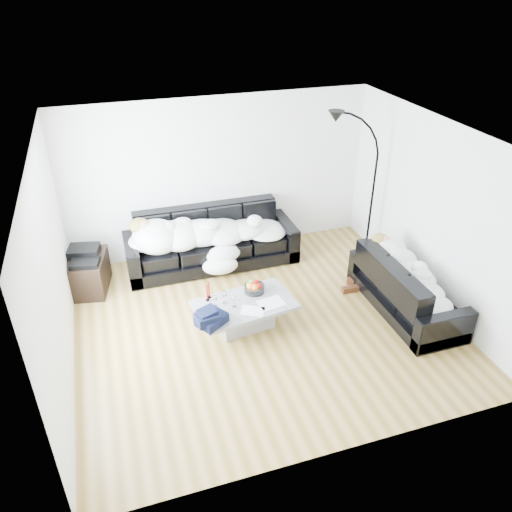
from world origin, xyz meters
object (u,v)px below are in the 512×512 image
object	(u,v)px
wine_glass_c	(234,301)
candle_left	(207,293)
floor_lamp	(372,195)
stereo	(84,254)
sofa_right	(407,286)
wine_glass_b	(215,301)
sleeper_right	(410,272)
sofa_back	(211,239)
av_cabinet	(88,273)
wine_glass_a	(224,297)
coffee_table	(245,315)
fruit_bowl	(254,286)
shoes	(353,286)
candle_right	(209,290)
sleeper_back	(212,229)

from	to	relation	value
wine_glass_c	candle_left	size ratio (longest dim) A/B	0.71
floor_lamp	wine_glass_c	bearing A→B (deg)	-164.39
candle_left	stereo	size ratio (longest dim) A/B	0.56
sofa_right	wine_glass_b	world-z (taller)	sofa_right
sofa_right	sleeper_right	xyz separation A→B (m)	(0.00, -0.00, 0.23)
sofa_back	av_cabinet	size ratio (longest dim) A/B	3.49
wine_glass_c	wine_glass_b	bearing A→B (deg)	156.43
sleeper_right	floor_lamp	world-z (taller)	floor_lamp
stereo	sofa_back	bearing A→B (deg)	16.66
sofa_back	wine_glass_a	bearing A→B (deg)	-97.54
coffee_table	floor_lamp	size ratio (longest dim) A/B	0.60
coffee_table	wine_glass_b	distance (m)	0.48
fruit_bowl	sofa_right	bearing A→B (deg)	-14.30
sofa_right	shoes	xyz separation A→B (m)	(-0.46, 0.68, -0.34)
coffee_table	wine_glass_c	bearing A→B (deg)	-167.23
sofa_back	wine_glass_c	bearing A→B (deg)	-94.00
candle_right	floor_lamp	size ratio (longest dim) A/B	0.12
sleeper_right	wine_glass_a	world-z (taller)	sleeper_right
av_cabinet	floor_lamp	distance (m)	4.58
sleeper_back	wine_glass_a	size ratio (longest dim) A/B	12.40
sleeper_back	av_cabinet	world-z (taller)	sleeper_back
fruit_bowl	wine_glass_b	bearing A→B (deg)	-165.59
coffee_table	wine_glass_b	xyz separation A→B (m)	(-0.39, 0.07, 0.27)
wine_glass_b	candle_right	world-z (taller)	candle_right
candle_right	coffee_table	bearing A→B (deg)	-32.84
sleeper_back	candle_right	world-z (taller)	sleeper_back
sofa_back	coffee_table	xyz separation A→B (m)	(0.03, -1.77, -0.26)
sleeper_right	coffee_table	xyz separation A→B (m)	(-2.29, 0.31, -0.43)
sleeper_back	candle_left	world-z (taller)	sleeper_back
wine_glass_b	shoes	bearing A→B (deg)	7.80
wine_glass_a	av_cabinet	bearing A→B (deg)	138.99
sleeper_right	wine_glass_c	world-z (taller)	sleeper_right
fruit_bowl	sofa_back	bearing A→B (deg)	98.74
candle_right	shoes	xyz separation A→B (m)	(2.25, 0.10, -0.46)
fruit_bowl	floor_lamp	size ratio (longest dim) A/B	0.13
candle_left	sleeper_back	bearing A→B (deg)	74.22
sleeper_right	candle_right	bearing A→B (deg)	77.84
wine_glass_b	wine_glass_c	size ratio (longest dim) A/B	0.89
sofa_back	av_cabinet	xyz separation A→B (m)	(-1.96, -0.17, -0.18)
wine_glass_b	candle_left	size ratio (longest dim) A/B	0.64
candle_right	stereo	size ratio (longest dim) A/B	0.58
sofa_back	candle_right	size ratio (longest dim) A/B	10.80
candle_right	wine_glass_c	bearing A→B (deg)	-49.26
stereo	fruit_bowl	bearing A→B (deg)	-20.40
sofa_back	sofa_right	xyz separation A→B (m)	(2.32, -2.08, -0.06)
wine_glass_c	candle_left	world-z (taller)	candle_left
wine_glass_b	floor_lamp	world-z (taller)	floor_lamp
fruit_bowl	av_cabinet	distance (m)	2.60
sofa_back	wine_glass_a	world-z (taller)	sofa_back
coffee_table	floor_lamp	world-z (taller)	floor_lamp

